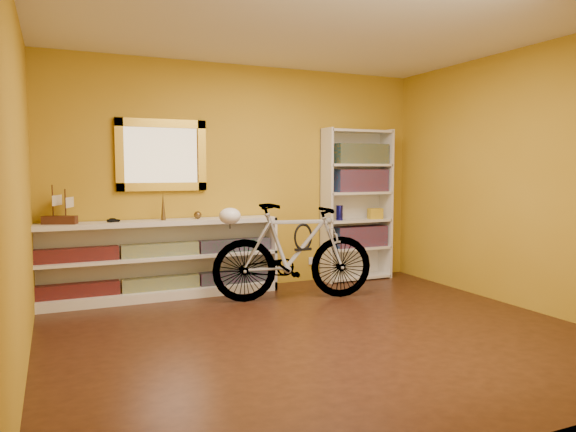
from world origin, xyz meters
name	(u,v)px	position (x,y,z in m)	size (l,w,h in m)	color
floor	(321,334)	(0.00, 0.00, -0.01)	(4.50, 4.00, 0.01)	black
ceiling	(323,19)	(0.00, 0.00, 2.60)	(4.50, 4.00, 0.01)	silver
back_wall	(243,178)	(0.00, 2.00, 1.30)	(4.50, 0.01, 2.60)	#B4891B
left_wall	(18,184)	(-2.25, 0.00, 1.30)	(0.01, 4.00, 2.60)	#B4891B
right_wall	(522,179)	(2.25, 0.00, 1.30)	(0.01, 4.00, 2.60)	#B4891B
gilt_mirror	(162,155)	(-0.95, 1.97, 1.55)	(0.98, 0.06, 0.78)	olive
wall_socket	(312,261)	(0.90, 1.99, 0.25)	(0.09, 0.01, 0.09)	silver
console_unit	(160,259)	(-1.02, 1.81, 0.42)	(2.60, 0.35, 0.85)	silver
cd_row_lower	(161,283)	(-1.02, 1.79, 0.17)	(2.50, 0.13, 0.14)	black
cd_row_upper	(160,250)	(-1.02, 1.79, 0.54)	(2.50, 0.13, 0.14)	navy
model_ship	(59,205)	(-2.00, 1.81, 1.05)	(0.33, 0.12, 0.39)	#381B0F
toy_car	(114,222)	(-1.49, 1.81, 0.85)	(0.00, 0.00, 0.00)	black
bronze_ornament	(163,206)	(-0.97, 1.81, 1.00)	(0.05, 0.05, 0.31)	brown
decorative_orb	(198,215)	(-0.60, 1.81, 0.89)	(0.08, 0.08, 0.08)	brown
bookcase	(357,205)	(1.46, 1.84, 0.95)	(0.90, 0.30, 1.90)	silver
book_row_a	(360,236)	(1.51, 1.84, 0.55)	(0.70, 0.22, 0.26)	maroon
book_row_b	(361,181)	(1.51, 1.84, 1.25)	(0.70, 0.22, 0.28)	maroon
book_row_c	(361,154)	(1.51, 1.84, 1.59)	(0.70, 0.22, 0.25)	#194C5A
travel_mug	(340,213)	(1.20, 1.82, 0.86)	(0.08, 0.08, 0.19)	navy
red_tin	(342,157)	(1.26, 1.87, 1.55)	(0.13, 0.13, 0.17)	#9A2F16
yellow_bag	(375,214)	(1.71, 1.80, 0.83)	(0.17, 0.12, 0.13)	gold
bicycle	(294,252)	(0.28, 1.18, 0.52)	(1.77, 0.46, 1.04)	silver
helmet	(230,216)	(-0.38, 1.32, 0.91)	(0.23, 0.22, 0.17)	white
u_lock	(303,237)	(0.38, 1.16, 0.68)	(0.22, 0.22, 0.02)	black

